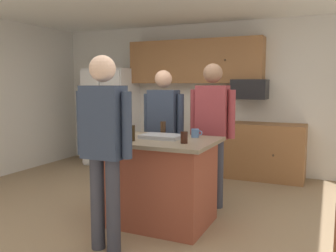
# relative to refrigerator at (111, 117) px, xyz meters

# --- Properties ---
(floor) EXTENTS (7.04, 7.04, 0.00)m
(floor) POSITION_rel_refrigerator_xyz_m (2.00, -2.38, -0.91)
(floor) COLOR #937A5B
(floor) RESTS_ON ground
(back_wall) EXTENTS (6.40, 0.10, 2.60)m
(back_wall) POSITION_rel_refrigerator_xyz_m (2.00, 0.42, 0.39)
(back_wall) COLOR silver
(back_wall) RESTS_ON ground
(cabinet_run_upper) EXTENTS (2.40, 0.38, 0.75)m
(cabinet_run_upper) POSITION_rel_refrigerator_xyz_m (1.60, 0.22, 1.01)
(cabinet_run_upper) COLOR #936038
(cabinet_run_lower) EXTENTS (1.80, 0.63, 0.90)m
(cabinet_run_lower) POSITION_rel_refrigerator_xyz_m (2.60, 0.10, -0.46)
(cabinet_run_lower) COLOR #936038
(cabinet_run_lower) RESTS_ON ground
(refrigerator) EXTENTS (0.86, 0.76, 1.82)m
(refrigerator) POSITION_rel_refrigerator_xyz_m (0.00, 0.00, 0.00)
(refrigerator) COLOR white
(refrigerator) RESTS_ON ground
(microwave_over_range) EXTENTS (0.56, 0.40, 0.32)m
(microwave_over_range) POSITION_rel_refrigerator_xyz_m (2.60, 0.12, 0.54)
(microwave_over_range) COLOR black
(kitchen_island) EXTENTS (1.29, 0.93, 0.94)m
(kitchen_island) POSITION_rel_refrigerator_xyz_m (2.10, -2.32, -0.43)
(kitchen_island) COLOR brown
(kitchen_island) RESTS_ON ground
(person_guest_left) EXTENTS (0.57, 0.23, 1.78)m
(person_guest_left) POSITION_rel_refrigerator_xyz_m (2.49, -1.58, 0.13)
(person_guest_left) COLOR #383842
(person_guest_left) RESTS_ON ground
(person_elder_center) EXTENTS (0.57, 0.24, 1.79)m
(person_elder_center) POSITION_rel_refrigerator_xyz_m (1.96, -3.13, 0.13)
(person_elder_center) COLOR #383842
(person_elder_center) RESTS_ON ground
(person_guest_right) EXTENTS (0.57, 0.23, 1.71)m
(person_guest_right) POSITION_rel_refrigerator_xyz_m (1.82, -1.54, 0.08)
(person_guest_right) COLOR tan
(person_guest_right) RESTS_ON ground
(tumbler_amber) EXTENTS (0.06, 0.06, 0.17)m
(tumbler_amber) POSITION_rel_refrigerator_xyz_m (1.93, -2.56, 0.11)
(tumbler_amber) COLOR black
(tumbler_amber) RESTS_ON kitchen_island
(glass_pilsner) EXTENTS (0.07, 0.07, 0.12)m
(glass_pilsner) POSITION_rel_refrigerator_xyz_m (2.48, -2.48, 0.09)
(glass_pilsner) COLOR black
(glass_pilsner) RESTS_ON kitchen_island
(mug_blue_stoneware) EXTENTS (0.13, 0.09, 0.10)m
(mug_blue_stoneware) POSITION_rel_refrigerator_xyz_m (2.44, -2.05, 0.08)
(mug_blue_stoneware) COLOR #4C6B99
(mug_blue_stoneware) RESTS_ON kitchen_island
(glass_short_whisky) EXTENTS (0.06, 0.06, 0.17)m
(glass_short_whisky) POSITION_rel_refrigerator_xyz_m (2.05, -2.06, 0.11)
(glass_short_whisky) COLOR #301E11
(glass_short_whisky) RESTS_ON kitchen_island
(serving_tray) EXTENTS (0.44, 0.30, 0.04)m
(serving_tray) POSITION_rel_refrigerator_xyz_m (2.13, -2.27, 0.05)
(serving_tray) COLOR #B7B7BC
(serving_tray) RESTS_ON kitchen_island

